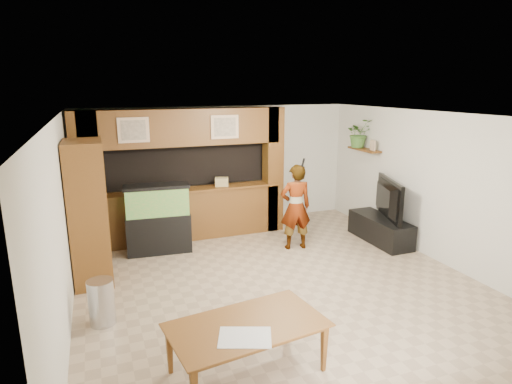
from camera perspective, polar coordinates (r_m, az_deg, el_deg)
name	(u,v)px	position (r m, az deg, el deg)	size (l,w,h in m)	color
floor	(277,282)	(6.92, 2.84, -11.88)	(6.50, 6.50, 0.00)	tan
ceiling	(279,116)	(6.25, 3.13, 10.12)	(6.50, 6.50, 0.00)	white
wall_back	(219,166)	(9.46, -4.96, 3.45)	(6.00, 6.00, 0.00)	beige
wall_left	(62,225)	(5.97, -24.48, -4.04)	(6.50, 6.50, 0.00)	beige
wall_right	(435,187)	(8.12, 22.77, 0.65)	(6.50, 6.50, 0.00)	beige
partition	(182,174)	(8.65, -9.89, 2.39)	(4.20, 0.99, 2.60)	brown
wall_clock	(64,165)	(6.81, -24.25, 3.29)	(0.05, 0.25, 0.25)	black
wall_shelf	(364,150)	(9.44, 14.23, 5.51)	(0.25, 0.90, 0.04)	brown
pantry_cabinet	(88,213)	(7.08, -21.43, -2.62)	(0.56, 0.91, 2.23)	brown
trash_can	(102,302)	(6.03, -19.90, -13.66)	(0.33, 0.33, 0.61)	#B2B2B7
aquarium	(158,220)	(8.07, -12.91, -3.61)	(1.16, 0.44, 1.29)	black
tv_stand	(380,229)	(8.88, 16.23, -4.80)	(0.54, 1.47, 0.49)	black
television	(382,199)	(8.70, 16.51, -0.84)	(1.35, 0.18, 0.78)	black
photo_frame	(373,145)	(9.19, 15.30, 6.03)	(0.03, 0.16, 0.21)	tan
potted_plant	(359,133)	(9.54, 13.56, 7.63)	(0.55, 0.48, 0.62)	#416E2C
person	(296,207)	(8.04, 5.30, -2.00)	(0.59, 0.39, 1.63)	#926D50
microphone	(303,163)	(7.73, 6.30, 3.91)	(0.04, 0.04, 0.17)	black
dining_table	(248,350)	(4.85, -1.01, -20.27)	(1.64, 0.92, 0.58)	brown
newspaper_a	(245,337)	(4.50, -1.49, -18.80)	(0.52, 0.38, 0.01)	silver
counter_box	(222,182)	(8.69, -4.59, 1.36)	(0.27, 0.18, 0.18)	tan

